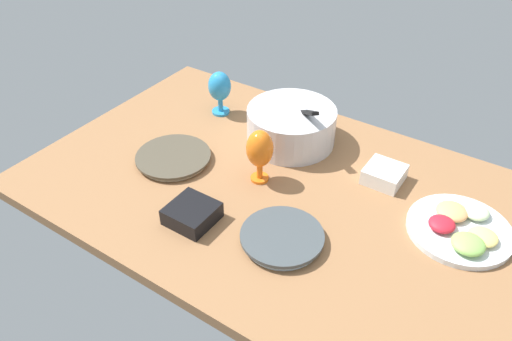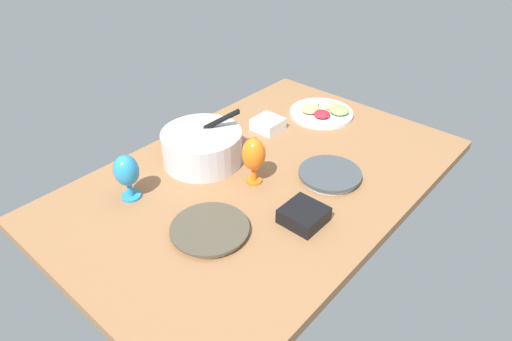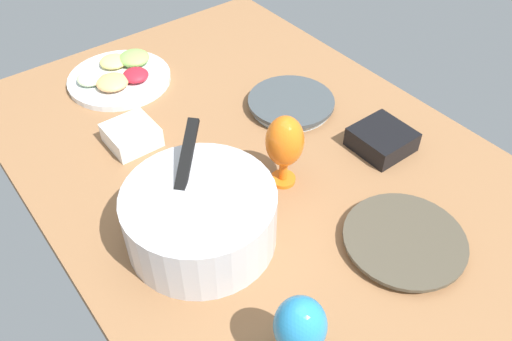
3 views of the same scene
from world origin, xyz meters
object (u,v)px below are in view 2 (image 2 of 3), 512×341
at_px(mixing_bowl, 202,146).
at_px(fruit_platter, 322,111).
at_px(square_bowl_black, 304,214).
at_px(dinner_plate_right, 330,175).
at_px(dinner_plate_left, 210,230).
at_px(hurricane_glass_blue, 127,172).
at_px(square_bowl_white, 268,123).
at_px(hurricane_glass_orange, 254,155).

relative_size(mixing_bowl, fruit_platter, 1.06).
bearing_deg(mixing_bowl, square_bowl_black, -93.33).
bearing_deg(dinner_plate_right, dinner_plate_left, 166.50).
relative_size(hurricane_glass_blue, square_bowl_white, 1.47).
bearing_deg(mixing_bowl, hurricane_glass_blue, 176.34).
distance_m(dinner_plate_left, mixing_bowl, 0.44).
relative_size(dinner_plate_right, square_bowl_black, 1.78).
height_order(dinner_plate_right, mixing_bowl, mixing_bowl).
relative_size(fruit_platter, hurricane_glass_orange, 1.59).
relative_size(fruit_platter, square_bowl_white, 2.51).
relative_size(dinner_plate_left, dinner_plate_right, 1.08).
height_order(dinner_plate_left, hurricane_glass_blue, hurricane_glass_blue).
relative_size(hurricane_glass_blue, square_bowl_black, 1.30).
distance_m(dinner_plate_left, hurricane_glass_orange, 0.34).
distance_m(fruit_platter, square_bowl_white, 0.30).
bearing_deg(square_bowl_black, dinner_plate_right, 15.20).
relative_size(hurricane_glass_orange, square_bowl_white, 1.57).
relative_size(dinner_plate_right, mixing_bowl, 0.76).
bearing_deg(hurricane_glass_blue, square_bowl_black, -60.89).
xyz_separation_m(mixing_bowl, hurricane_glass_blue, (-0.34, 0.02, 0.04)).
bearing_deg(dinner_plate_left, square_bowl_white, 24.65).
bearing_deg(hurricane_glass_orange, square_bowl_black, -102.04).
distance_m(hurricane_glass_blue, square_bowl_black, 0.63).
distance_m(dinner_plate_left, dinner_plate_right, 0.53).
height_order(hurricane_glass_blue, square_bowl_white, hurricane_glass_blue).
distance_m(mixing_bowl, fruit_platter, 0.67).
height_order(dinner_plate_right, fruit_platter, fruit_platter).
distance_m(dinner_plate_right, square_bowl_white, 0.45).
bearing_deg(hurricane_glass_blue, dinner_plate_left, -80.70).
xyz_separation_m(square_bowl_black, square_bowl_white, (0.40, 0.50, -0.00)).
bearing_deg(square_bowl_black, fruit_platter, 29.79).
bearing_deg(dinner_plate_left, mixing_bowl, 49.78).
height_order(mixing_bowl, fruit_platter, mixing_bowl).
height_order(mixing_bowl, square_bowl_white, mixing_bowl).
bearing_deg(dinner_plate_left, hurricane_glass_orange, 14.69).
bearing_deg(mixing_bowl, square_bowl_white, -4.61).
distance_m(fruit_platter, square_bowl_black, 0.79).
distance_m(fruit_platter, hurricane_glass_orange, 0.64).
xyz_separation_m(dinner_plate_left, square_bowl_white, (0.65, 0.30, 0.02)).
xyz_separation_m(mixing_bowl, fruit_platter, (0.65, -0.14, -0.05)).
bearing_deg(dinner_plate_right, hurricane_glass_blue, 140.44).
relative_size(square_bowl_black, square_bowl_white, 1.12).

